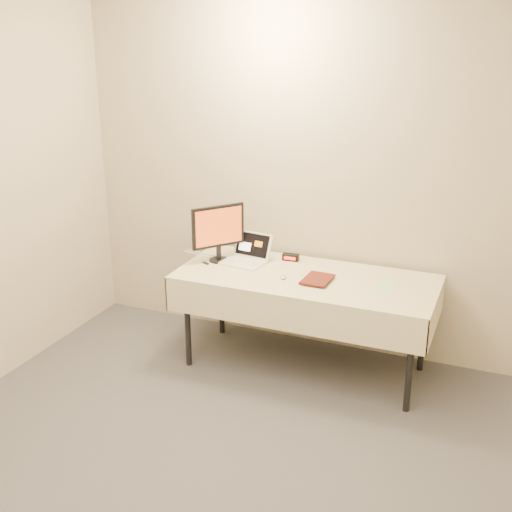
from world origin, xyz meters
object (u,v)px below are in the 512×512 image
at_px(table, 306,284).
at_px(monitor, 218,229).
at_px(laptop, 247,255).
at_px(book, 305,262).

bearing_deg(table, monitor, 175.99).
xyz_separation_m(laptop, monitor, (-0.21, -0.07, 0.20)).
relative_size(table, laptop, 5.36).
bearing_deg(table, book, -81.58).
height_order(table, laptop, laptop).
relative_size(laptop, book, 1.36).
xyz_separation_m(table, book, (0.01, -0.06, 0.19)).
distance_m(table, book, 0.20).
distance_m(table, laptop, 0.54).
bearing_deg(book, table, 100.95).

